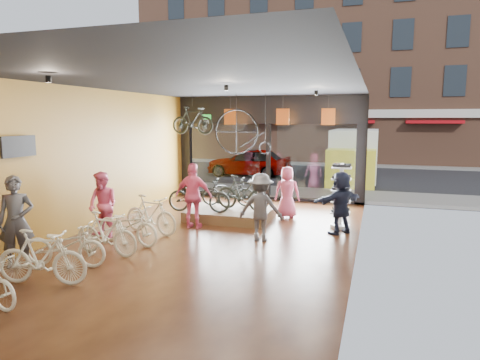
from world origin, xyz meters
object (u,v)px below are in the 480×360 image
at_px(customer_0, 16,221).
at_px(penny_farthing, 245,133).
at_px(display_bike_mid, 242,193).
at_px(floor_bike_4, 127,225).
at_px(customer_3, 261,207).
at_px(street_car, 249,162).
at_px(display_bike_right, 228,192).
at_px(box_truck, 354,157).
at_px(hung_bike, 192,120).
at_px(customer_2, 194,196).
at_px(customer_1, 103,205).
at_px(sunglasses_rack, 341,196).
at_px(floor_bike_5, 150,215).
at_px(display_bike_left, 199,196).
at_px(floor_bike_2, 65,245).
at_px(floor_bike_3, 106,234).
at_px(floor_bike_1, 42,257).
at_px(display_platform, 230,214).
at_px(customer_5, 341,203).
at_px(customer_4, 287,192).

height_order(customer_0, penny_farthing, penny_farthing).
distance_m(display_bike_mid, penny_farthing, 2.51).
bearing_deg(floor_bike_4, customer_3, -57.64).
xyz_separation_m(street_car, floor_bike_4, (0.80, -12.76, -0.28)).
bearing_deg(customer_0, display_bike_right, 32.81).
height_order(customer_0, customer_3, customer_0).
bearing_deg(box_truck, hung_bike, -126.58).
xyz_separation_m(street_car, display_bike_right, (2.06, -9.09, -0.00)).
distance_m(floor_bike_4, customer_2, 2.14).
height_order(customer_1, hung_bike, hung_bike).
bearing_deg(customer_1, customer_3, 26.55).
xyz_separation_m(display_bike_right, sunglasses_rack, (3.44, -0.49, 0.15)).
height_order(floor_bike_5, display_bike_mid, display_bike_mid).
distance_m(display_bike_left, display_bike_right, 1.21).
bearing_deg(floor_bike_2, street_car, -9.00).
xyz_separation_m(customer_2, penny_farthing, (0.52, 3.08, 1.60)).
distance_m(floor_bike_3, sunglasses_rack, 6.20).
relative_size(floor_bike_1, floor_bike_4, 0.95).
xyz_separation_m(display_platform, customer_2, (-0.61, -1.30, 0.75)).
height_order(display_bike_right, hung_bike, hung_bike).
height_order(customer_3, customer_5, customer_3).
distance_m(floor_bike_5, customer_0, 3.33).
bearing_deg(customer_2, customer_4, -139.20).
distance_m(floor_bike_5, display_platform, 2.65).
xyz_separation_m(street_car, customer_1, (-0.09, -12.44, 0.09)).
bearing_deg(customer_4, floor_bike_4, 43.95).
bearing_deg(customer_0, display_platform, 28.96).
xyz_separation_m(street_car, display_bike_left, (1.55, -10.19, 0.04)).
bearing_deg(hung_bike, penny_farthing, -83.91).
bearing_deg(floor_bike_2, box_truck, -30.74).
distance_m(display_bike_mid, customer_3, 2.19).
bearing_deg(sunglasses_rack, floor_bike_3, -156.04).
distance_m(customer_1, customer_4, 5.35).
bearing_deg(floor_bike_4, floor_bike_1, -172.62).
height_order(floor_bike_1, customer_0, customer_0).
bearing_deg(street_car, penny_farthing, 15.79).
relative_size(box_truck, sunglasses_rack, 3.50).
height_order(customer_1, customer_2, customer_2).
xyz_separation_m(customer_2, customer_3, (2.07, -0.63, -0.06)).
bearing_deg(customer_2, customer_3, 161.10).
xyz_separation_m(customer_0, customer_1, (0.36, 2.35, -0.10)).
relative_size(floor_bike_4, customer_0, 0.95).
height_order(floor_bike_2, sunglasses_rack, sunglasses_rack).
xyz_separation_m(floor_bike_2, display_bike_mid, (2.20, 4.92, 0.36)).
bearing_deg(display_bike_right, sunglasses_rack, -106.88).
bearing_deg(box_truck, customer_5, -88.77).
relative_size(floor_bike_1, penny_farthing, 0.90).
height_order(display_bike_right, penny_farthing, penny_farthing).
bearing_deg(floor_bike_4, floor_bike_2, 177.75).
bearing_deg(floor_bike_3, street_car, 7.47).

